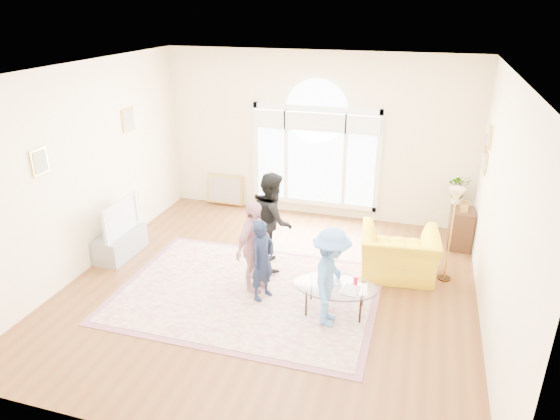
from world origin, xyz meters
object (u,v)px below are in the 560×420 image
(coffee_table, at_px, (336,287))
(armchair, at_px, (398,254))
(area_rug, at_px, (247,293))
(tv_console, at_px, (121,243))
(television, at_px, (117,216))

(coffee_table, bearing_deg, armchair, 55.47)
(area_rug, xyz_separation_m, tv_console, (-2.48, 0.54, 0.20))
(television, xyz_separation_m, armchair, (4.56, 0.63, -0.34))
(tv_console, bearing_deg, coffee_table, -9.36)
(coffee_table, xyz_separation_m, armchair, (0.76, 1.26, -0.02))
(tv_console, xyz_separation_m, coffee_table, (3.81, -0.63, 0.19))
(tv_console, distance_m, armchair, 4.61)
(television, xyz_separation_m, coffee_table, (3.80, -0.63, -0.31))
(area_rug, distance_m, coffee_table, 1.39)
(television, height_order, armchair, television)
(area_rug, xyz_separation_m, television, (-2.47, 0.54, 0.70))
(tv_console, relative_size, coffee_table, 0.84)
(television, bearing_deg, tv_console, 180.00)
(television, bearing_deg, area_rug, -12.37)
(coffee_table, distance_m, armchair, 1.47)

